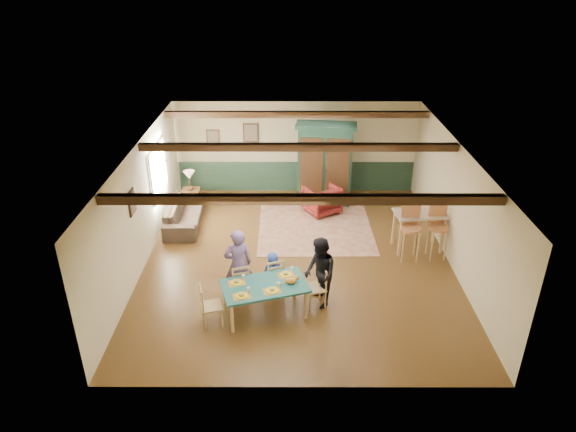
{
  "coord_description": "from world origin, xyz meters",
  "views": [
    {
      "loc": [
        -0.2,
        -10.24,
        6.3
      ],
      "look_at": [
        -0.22,
        -0.05,
        1.15
      ],
      "focal_mm": 32.0,
      "sensor_mm": 36.0,
      "label": 1
    }
  ],
  "objects_px": {
    "armoire": "(325,164)",
    "end_table": "(191,200)",
    "dining_table": "(265,300)",
    "counter_table": "(418,231)",
    "armchair": "(322,199)",
    "sofa": "(184,214)",
    "table_lamp": "(190,181)",
    "dining_chair_far_left": "(240,281)",
    "person_woman": "(320,273)",
    "dining_chair_far_right": "(274,275)",
    "bar_stool_right": "(438,234)",
    "dining_chair_end_left": "(212,305)",
    "cat": "(291,280)",
    "person_child": "(273,272)",
    "dining_chair_end_right": "(315,287)",
    "bar_stool_left": "(410,235)",
    "person_man": "(238,264)"
  },
  "relations": [
    {
      "from": "cat",
      "to": "counter_table",
      "type": "relative_size",
      "value": 0.28
    },
    {
      "from": "dining_table",
      "to": "dining_chair_end_left",
      "type": "height_order",
      "value": "dining_chair_end_left"
    },
    {
      "from": "cat",
      "to": "armoire",
      "type": "distance_m",
      "value": 5.26
    },
    {
      "from": "armoire",
      "to": "sofa",
      "type": "relative_size",
      "value": 1.1
    },
    {
      "from": "dining_chair_end_left",
      "to": "dining_table",
      "type": "bearing_deg",
      "value": -90.0
    },
    {
      "from": "bar_stool_left",
      "to": "dining_chair_far_left",
      "type": "bearing_deg",
      "value": -155.1
    },
    {
      "from": "dining_chair_end_right",
      "to": "armoire",
      "type": "relative_size",
      "value": 0.37
    },
    {
      "from": "dining_chair_far_right",
      "to": "person_man",
      "type": "distance_m",
      "value": 0.81
    },
    {
      "from": "dining_table",
      "to": "armoire",
      "type": "xyz_separation_m",
      "value": [
        1.47,
        5.22,
        0.82
      ]
    },
    {
      "from": "counter_table",
      "to": "cat",
      "type": "bearing_deg",
      "value": -140.68
    },
    {
      "from": "armoire",
      "to": "dining_chair_far_left",
      "type": "bearing_deg",
      "value": -105.83
    },
    {
      "from": "person_woman",
      "to": "armoire",
      "type": "relative_size",
      "value": 0.64
    },
    {
      "from": "armoire",
      "to": "counter_table",
      "type": "relative_size",
      "value": 1.97
    },
    {
      "from": "dining_table",
      "to": "sofa",
      "type": "relative_size",
      "value": 0.78
    },
    {
      "from": "dining_chair_end_left",
      "to": "sofa",
      "type": "height_order",
      "value": "dining_chair_end_left"
    },
    {
      "from": "person_child",
      "to": "sofa",
      "type": "xyz_separation_m",
      "value": [
        -2.41,
        3.03,
        -0.15
      ]
    },
    {
      "from": "person_child",
      "to": "counter_table",
      "type": "height_order",
      "value": "counter_table"
    },
    {
      "from": "person_woman",
      "to": "person_child",
      "type": "height_order",
      "value": "person_woman"
    },
    {
      "from": "counter_table",
      "to": "bar_stool_right",
      "type": "relative_size",
      "value": 0.95
    },
    {
      "from": "end_table",
      "to": "counter_table",
      "type": "xyz_separation_m",
      "value": [
        5.78,
        -2.16,
        0.19
      ]
    },
    {
      "from": "dining_chair_far_right",
      "to": "armoire",
      "type": "relative_size",
      "value": 0.37
    },
    {
      "from": "dining_chair_end_left",
      "to": "bar_stool_right",
      "type": "bearing_deg",
      "value": -80.03
    },
    {
      "from": "counter_table",
      "to": "dining_chair_far_left",
      "type": "bearing_deg",
      "value": -153.54
    },
    {
      "from": "dining_table",
      "to": "dining_chair_far_right",
      "type": "distance_m",
      "value": 0.75
    },
    {
      "from": "dining_chair_far_right",
      "to": "end_table",
      "type": "relative_size",
      "value": 1.44
    },
    {
      "from": "bar_stool_left",
      "to": "cat",
      "type": "bearing_deg",
      "value": -141.16
    },
    {
      "from": "person_woman",
      "to": "bar_stool_right",
      "type": "relative_size",
      "value": 1.2
    },
    {
      "from": "dining_chair_far_left",
      "to": "armoire",
      "type": "relative_size",
      "value": 0.37
    },
    {
      "from": "dining_chair_far_right",
      "to": "dining_chair_end_right",
      "type": "relative_size",
      "value": 1.0
    },
    {
      "from": "dining_chair_far_left",
      "to": "armoire",
      "type": "xyz_separation_m",
      "value": [
        2.01,
        4.7,
        0.73
      ]
    },
    {
      "from": "dining_table",
      "to": "sofa",
      "type": "xyz_separation_m",
      "value": [
        -2.28,
        3.82,
        -0.03
      ]
    },
    {
      "from": "bar_stool_right",
      "to": "end_table",
      "type": "bearing_deg",
      "value": 153.62
    },
    {
      "from": "person_child",
      "to": "armchair",
      "type": "relative_size",
      "value": 1.06
    },
    {
      "from": "person_man",
      "to": "person_child",
      "type": "relative_size",
      "value": 1.72
    },
    {
      "from": "armchair",
      "to": "counter_table",
      "type": "relative_size",
      "value": 0.73
    },
    {
      "from": "sofa",
      "to": "table_lamp",
      "type": "xyz_separation_m",
      "value": [
        0.04,
        0.89,
        0.56
      ]
    },
    {
      "from": "sofa",
      "to": "end_table",
      "type": "relative_size",
      "value": 3.5
    },
    {
      "from": "dining_table",
      "to": "end_table",
      "type": "distance_m",
      "value": 5.21
    },
    {
      "from": "armoire",
      "to": "end_table",
      "type": "height_order",
      "value": "armoire"
    },
    {
      "from": "end_table",
      "to": "dining_chair_end_left",
      "type": "bearing_deg",
      "value": -76.03
    },
    {
      "from": "sofa",
      "to": "dining_chair_far_left",
      "type": "bearing_deg",
      "value": -154.26
    },
    {
      "from": "dining_table",
      "to": "end_table",
      "type": "bearing_deg",
      "value": 115.44
    },
    {
      "from": "dining_table",
      "to": "bar_stool_left",
      "type": "bearing_deg",
      "value": 32.82
    },
    {
      "from": "dining_chair_far_left",
      "to": "person_woman",
      "type": "distance_m",
      "value": 1.66
    },
    {
      "from": "dining_chair_far_left",
      "to": "dining_chair_end_left",
      "type": "bearing_deg",
      "value": 43.83
    },
    {
      "from": "counter_table",
      "to": "bar_stool_left",
      "type": "bearing_deg",
      "value": -122.98
    },
    {
      "from": "sofa",
      "to": "counter_table",
      "type": "xyz_separation_m",
      "value": [
        5.81,
        -1.28,
        0.18
      ]
    },
    {
      "from": "person_woman",
      "to": "sofa",
      "type": "bearing_deg",
      "value": -153.0
    },
    {
      "from": "sofa",
      "to": "bar_stool_left",
      "type": "relative_size",
      "value": 1.64
    },
    {
      "from": "dining_chair_end_right",
      "to": "dining_chair_far_right",
      "type": "bearing_deg",
      "value": -133.83
    }
  ]
}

